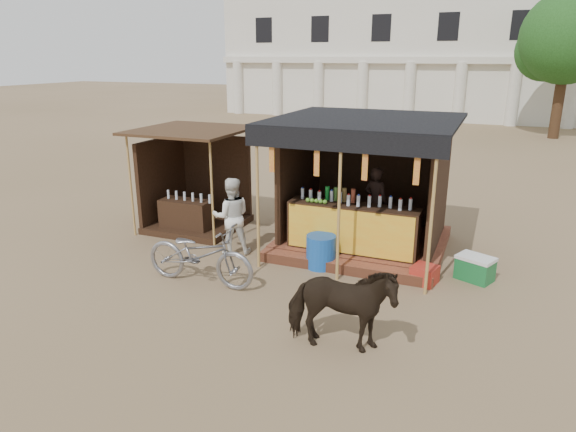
# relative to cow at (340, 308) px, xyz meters

# --- Properties ---
(ground) EXTENTS (120.00, 120.00, 0.00)m
(ground) POSITION_rel_cow_xyz_m (-1.73, 0.72, -0.65)
(ground) COLOR #846B4C
(ground) RESTS_ON ground
(main_stall) EXTENTS (3.60, 3.61, 2.78)m
(main_stall) POSITION_rel_cow_xyz_m (-0.73, 4.07, 0.37)
(main_stall) COLOR #984F31
(main_stall) RESTS_ON ground
(secondary_stall) EXTENTS (2.40, 2.40, 2.38)m
(secondary_stall) POSITION_rel_cow_xyz_m (-4.90, 3.95, 0.20)
(secondary_stall) COLOR #331D12
(secondary_stall) RESTS_ON ground
(cow) EXTENTS (1.64, 0.95, 1.31)m
(cow) POSITION_rel_cow_xyz_m (0.00, 0.00, 0.00)
(cow) COLOR black
(cow) RESTS_ON ground
(motorbike) EXTENTS (2.13, 0.76, 1.12)m
(motorbike) POSITION_rel_cow_xyz_m (-2.98, 1.18, -0.10)
(motorbike) COLOR gray
(motorbike) RESTS_ON ground
(bystander) EXTENTS (0.99, 0.92, 1.62)m
(bystander) POSITION_rel_cow_xyz_m (-3.16, 2.72, 0.15)
(bystander) COLOR white
(bystander) RESTS_ON ground
(blue_barrel) EXTENTS (0.71, 0.71, 0.65)m
(blue_barrel) POSITION_rel_cow_xyz_m (-1.20, 2.72, -0.33)
(blue_barrel) COLOR #1650AB
(blue_barrel) RESTS_ON ground
(red_crate) EXTENTS (0.52, 0.53, 0.33)m
(red_crate) POSITION_rel_cow_xyz_m (0.78, 2.72, -0.49)
(red_crate) COLOR #AC281C
(red_crate) RESTS_ON ground
(cooler) EXTENTS (0.76, 0.66, 0.46)m
(cooler) POSITION_rel_cow_xyz_m (1.62, 3.22, -0.42)
(cooler) COLOR #176B31
(cooler) RESTS_ON ground
(background_building) EXTENTS (26.00, 7.45, 8.18)m
(background_building) POSITION_rel_cow_xyz_m (-3.73, 30.66, 3.33)
(background_building) COLOR silver
(background_building) RESTS_ON ground
(tree) EXTENTS (4.50, 4.40, 7.00)m
(tree) POSITION_rel_cow_xyz_m (4.08, 22.86, 3.98)
(tree) COLOR #382314
(tree) RESTS_ON ground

